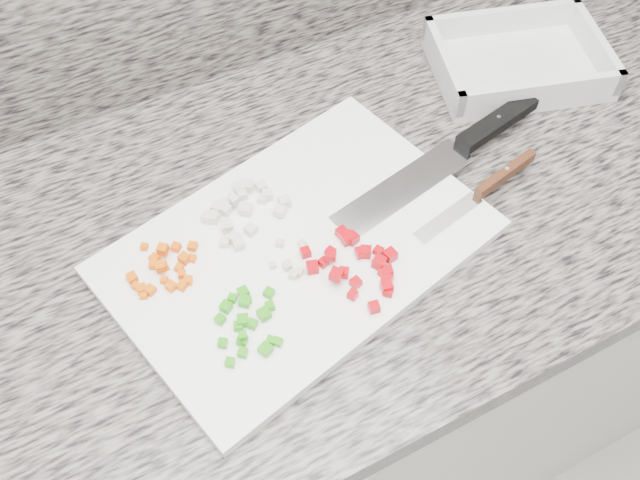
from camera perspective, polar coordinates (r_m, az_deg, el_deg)
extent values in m
cube|color=white|center=(1.31, -3.79, -11.77)|extent=(3.92, 0.62, 0.86)
cube|color=slate|center=(0.91, -5.31, -0.30)|extent=(3.96, 0.64, 0.04)
cube|color=white|center=(0.87, -1.77, -0.60)|extent=(0.50, 0.39, 0.01)
cube|color=#E25A04|center=(0.84, -11.00, -3.64)|extent=(0.01, 0.01, 0.01)
cube|color=#E25A04|center=(0.86, -10.19, -1.44)|extent=(0.01, 0.01, 0.01)
cube|color=#E25A04|center=(0.86, -12.35, -2.05)|extent=(0.01, 0.01, 0.01)
cube|color=#E25A04|center=(0.86, -14.80, -2.88)|extent=(0.01, 0.01, 0.01)
cube|color=#E25A04|center=(0.85, -12.36, -3.14)|extent=(0.01, 0.01, 0.01)
cube|color=#E25A04|center=(0.87, -12.47, -0.73)|extent=(0.02, 0.02, 0.01)
cube|color=#E25A04|center=(0.85, -12.65, -2.08)|extent=(0.01, 0.01, 0.01)
cube|color=#E25A04|center=(0.86, -10.81, -1.46)|extent=(0.02, 0.02, 0.01)
cube|color=#E25A04|center=(0.86, -14.82, -3.03)|extent=(0.01, 0.01, 0.01)
cube|color=#E25A04|center=(0.85, -10.99, -2.70)|extent=(0.01, 0.01, 0.01)
cube|color=#E25A04|center=(0.86, -14.51, -3.59)|extent=(0.01, 0.01, 0.01)
cube|color=#E25A04|center=(0.85, -10.52, -3.20)|extent=(0.01, 0.01, 0.01)
cube|color=#E25A04|center=(0.88, -13.88, -0.53)|extent=(0.01, 0.01, 0.01)
cube|color=#E25A04|center=(0.85, -14.07, -3.82)|extent=(0.01, 0.01, 0.01)
cube|color=#E25A04|center=(0.86, -11.21, -2.21)|extent=(0.01, 0.01, 0.01)
cube|color=#E25A04|center=(0.85, -13.44, -3.89)|extent=(0.01, 0.01, 0.01)
cube|color=#E25A04|center=(0.87, -11.45, -0.56)|extent=(0.01, 0.01, 0.01)
cube|color=#E25A04|center=(0.84, -11.83, -3.62)|extent=(0.01, 0.01, 0.01)
cube|color=#E25A04|center=(0.87, -13.21, -1.95)|extent=(0.01, 0.01, 0.01)
cube|color=#E25A04|center=(0.87, -10.16, -0.50)|extent=(0.01, 0.01, 0.01)
cube|color=#E25A04|center=(0.87, -13.11, -1.44)|extent=(0.01, 0.01, 0.01)
cube|color=#E25A04|center=(0.85, -13.94, -4.29)|extent=(0.01, 0.01, 0.01)
cube|color=beige|center=(0.87, -7.64, -0.16)|extent=(0.02, 0.02, 0.01)
cube|color=beige|center=(0.87, -6.88, 0.16)|extent=(0.02, 0.02, 0.01)
cube|color=beige|center=(0.90, -7.73, 2.40)|extent=(0.02, 0.02, 0.01)
cube|color=beige|center=(0.86, -6.54, -0.29)|extent=(0.01, 0.01, 0.01)
cube|color=beige|center=(0.92, -6.49, 4.18)|extent=(0.02, 0.02, 0.01)
cube|color=beige|center=(0.89, -9.04, 1.81)|extent=(0.02, 0.02, 0.01)
cube|color=beige|center=(0.90, -7.58, 2.41)|extent=(0.02, 0.02, 0.01)
cube|color=beige|center=(0.88, -7.45, 1.08)|extent=(0.02, 0.02, 0.01)
cube|color=beige|center=(0.91, -6.25, 3.62)|extent=(0.01, 0.01, 0.01)
cube|color=beige|center=(0.90, -8.19, 2.58)|extent=(0.02, 0.02, 0.01)
cube|color=beige|center=(0.89, -5.93, 2.49)|extent=(0.02, 0.02, 0.01)
cube|color=beige|center=(0.88, -5.57, 0.84)|extent=(0.02, 0.02, 0.01)
cube|color=beige|center=(0.89, -8.47, 1.89)|extent=(0.02, 0.02, 0.01)
cube|color=beige|center=(0.92, -4.71, 4.28)|extent=(0.01, 0.01, 0.01)
cube|color=beige|center=(0.90, -5.93, 2.48)|extent=(0.02, 0.02, 0.01)
cube|color=beige|center=(0.90, -7.76, 2.80)|extent=(0.01, 0.01, 0.01)
cube|color=beige|center=(0.90, -7.56, 2.27)|extent=(0.01, 0.01, 0.01)
cube|color=beige|center=(0.91, -4.63, 3.34)|extent=(0.02, 0.02, 0.01)
cube|color=beige|center=(0.92, -5.80, 4.31)|extent=(0.02, 0.02, 0.01)
cube|color=beige|center=(0.90, -2.86, 3.06)|extent=(0.01, 0.01, 0.01)
cube|color=beige|center=(0.91, -4.23, 3.62)|extent=(0.02, 0.02, 0.01)
cube|color=beige|center=(0.90, -7.09, 3.11)|extent=(0.02, 0.02, 0.01)
cube|color=beige|center=(0.90, -6.90, 3.21)|extent=(0.01, 0.01, 0.01)
cube|color=beige|center=(0.89, -8.64, 1.82)|extent=(0.02, 0.02, 0.01)
cube|color=beige|center=(0.89, -3.24, 2.34)|extent=(0.02, 0.02, 0.01)
cube|color=#27960D|center=(0.80, -6.24, -7.99)|extent=(0.02, 0.02, 0.01)
cube|color=#27960D|center=(0.81, -6.19, -6.41)|extent=(0.02, 0.02, 0.01)
cube|color=#27960D|center=(0.79, -6.20, -8.95)|extent=(0.01, 0.01, 0.01)
cube|color=#27960D|center=(0.79, -3.95, -8.03)|extent=(0.01, 0.01, 0.01)
cube|color=#27960D|center=(0.81, -5.44, -6.72)|extent=(0.01, 0.01, 0.01)
cube|color=#27960D|center=(0.79, -4.38, -8.69)|extent=(0.02, 0.02, 0.01)
cube|color=#27960D|center=(0.80, -7.79, -8.17)|extent=(0.01, 0.01, 0.01)
cube|color=#27960D|center=(0.79, -6.19, -7.63)|extent=(0.01, 0.01, 0.01)
cube|color=#27960D|center=(0.83, -6.16, -4.18)|extent=(0.01, 0.01, 0.01)
cube|color=#27960D|center=(0.82, -5.96, -4.86)|extent=(0.01, 0.01, 0.01)
cube|color=#27960D|center=(0.82, -6.04, -4.89)|extent=(0.02, 0.02, 0.01)
cube|color=#27960D|center=(0.81, -6.55, -6.85)|extent=(0.01, 0.01, 0.01)
cube|color=#27960D|center=(0.79, -3.38, -8.13)|extent=(0.01, 0.01, 0.01)
cube|color=#27960D|center=(0.79, -7.21, -9.70)|extent=(0.01, 0.01, 0.01)
cube|color=#27960D|center=(0.82, -4.10, -4.23)|extent=(0.01, 0.01, 0.01)
cube|color=#27960D|center=(0.82, -7.53, -5.33)|extent=(0.02, 0.02, 0.01)
cube|color=#27960D|center=(0.81, -4.50, -5.92)|extent=(0.01, 0.01, 0.01)
cube|color=#27960D|center=(0.82, -4.04, -5.30)|extent=(0.01, 0.01, 0.01)
cube|color=#27960D|center=(0.81, -7.99, -6.29)|extent=(0.01, 0.01, 0.01)
cube|color=#27960D|center=(0.83, -7.02, -4.64)|extent=(0.01, 0.01, 0.01)
cube|color=#B2020A|center=(0.84, 0.87, -1.21)|extent=(0.02, 0.02, 0.01)
cube|color=#B2020A|center=(0.84, 5.40, -3.10)|extent=(0.02, 0.02, 0.01)
cube|color=#B2020A|center=(0.86, 4.70, -0.85)|extent=(0.01, 0.01, 0.01)
cube|color=#B2020A|center=(0.83, 5.50, -4.16)|extent=(0.01, 0.01, 0.01)
cube|color=#B2020A|center=(0.86, 2.20, 0.15)|extent=(0.01, 0.01, 0.01)
cube|color=#B2020A|center=(0.83, 5.36, -3.73)|extent=(0.02, 0.02, 0.01)
cube|color=#B2020A|center=(0.85, 4.76, -1.81)|extent=(0.02, 0.02, 0.01)
cube|color=#B2020A|center=(0.82, 1.32, -2.79)|extent=(0.02, 0.02, 0.01)
cube|color=#B2020A|center=(0.87, 1.76, 0.59)|extent=(0.01, 0.01, 0.01)
cube|color=#B2020A|center=(0.84, 5.11, -2.58)|extent=(0.01, 0.01, 0.01)
cube|color=#B2020A|center=(0.85, 0.27, -1.80)|extent=(0.01, 0.01, 0.01)
cube|color=#B2020A|center=(0.85, 3.67, -0.95)|extent=(0.02, 0.02, 0.01)
cube|color=#B2020A|center=(0.86, 2.60, 0.14)|extent=(0.02, 0.02, 0.01)
cube|color=#B2020A|center=(0.82, 2.63, -4.39)|extent=(0.01, 0.01, 0.01)
cube|color=#B2020A|center=(0.84, 1.92, -2.62)|extent=(0.02, 0.02, 0.01)
cube|color=#B2020A|center=(0.83, 2.88, -3.41)|extent=(0.01, 0.01, 0.01)
cube|color=#B2020A|center=(0.85, 5.62, -1.20)|extent=(0.02, 0.02, 0.01)
cube|color=#B2020A|center=(0.81, 4.34, -5.37)|extent=(0.01, 0.01, 0.01)
cube|color=#B2020A|center=(0.84, 5.43, -2.51)|extent=(0.01, 0.01, 0.01)
cube|color=#B2020A|center=(0.85, -1.17, -0.99)|extent=(0.01, 0.01, 0.01)
cube|color=#B2020A|center=(0.85, 0.84, -0.94)|extent=(0.01, 0.01, 0.01)
cube|color=#B2020A|center=(0.85, 3.30, -0.99)|extent=(0.01, 0.01, 0.01)
cube|color=#B2020A|center=(0.84, -0.62, -2.19)|extent=(0.02, 0.02, 0.01)
cube|color=beige|center=(0.85, -3.79, -2.03)|extent=(0.01, 0.01, 0.01)
cube|color=beige|center=(0.84, -1.72, -2.57)|extent=(0.01, 0.01, 0.01)
cube|color=beige|center=(0.86, -1.45, -0.29)|extent=(0.01, 0.01, 0.01)
cube|color=beige|center=(0.86, -1.30, -0.71)|extent=(0.01, 0.01, 0.01)
cube|color=beige|center=(0.86, -3.24, -0.24)|extent=(0.01, 0.01, 0.01)
cube|color=beige|center=(0.84, -2.63, -2.09)|extent=(0.01, 0.01, 0.01)
cube|color=beige|center=(0.84, -2.15, -2.80)|extent=(0.01, 0.01, 0.01)
cube|color=beige|center=(0.85, -2.58, -1.85)|extent=(0.01, 0.01, 0.01)
cube|color=silver|center=(0.92, 6.68, 4.18)|extent=(0.22, 0.09, 0.00)
cube|color=black|center=(1.02, 14.00, 9.15)|extent=(0.14, 0.05, 0.02)
cylinder|color=silver|center=(1.01, 14.10, 9.51)|extent=(0.01, 0.01, 0.00)
cube|color=silver|center=(0.90, 10.21, 1.76)|extent=(0.11, 0.04, 0.00)
cube|color=#4B2512|center=(0.96, 14.61, 5.16)|extent=(0.10, 0.03, 0.02)
cylinder|color=silver|center=(0.95, 14.72, 5.51)|extent=(0.01, 0.01, 0.00)
cube|color=silver|center=(1.13, 15.42, 13.08)|extent=(0.29, 0.24, 0.01)
cube|color=silver|center=(1.17, 14.32, 16.68)|extent=(0.24, 0.08, 0.04)
cube|color=silver|center=(1.06, 17.23, 11.14)|extent=(0.24, 0.08, 0.04)
cube|color=silver|center=(1.17, 21.15, 14.32)|extent=(0.06, 0.17, 0.04)
cube|color=silver|center=(1.08, 9.84, 13.63)|extent=(0.06, 0.17, 0.04)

